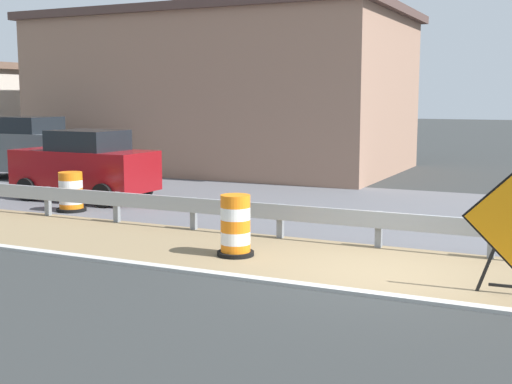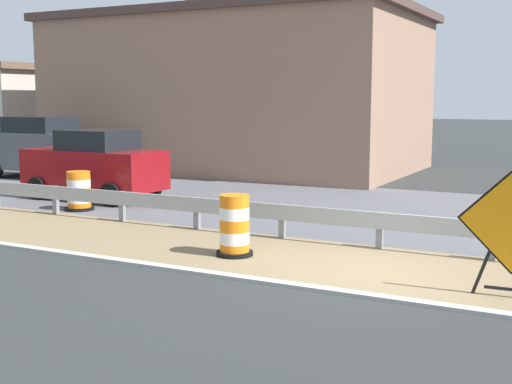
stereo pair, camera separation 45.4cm
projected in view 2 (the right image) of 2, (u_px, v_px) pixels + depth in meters
ground_plane at (375, 274)px, 11.06m from camera, size 160.00×160.00×0.00m
median_dirt_strip at (383, 268)px, 11.43m from camera, size 3.25×120.00×0.01m
far_lane_asphalt at (453, 216)px, 16.45m from camera, size 8.17×120.00×0.00m
curb_near_edge at (348, 294)px, 9.92m from camera, size 0.20×120.00×0.11m
guardrail_median at (281, 214)px, 13.76m from camera, size 0.18×43.22×0.71m
traffic_barrel_nearest at (234, 228)px, 12.30m from camera, size 0.68×0.68×1.12m
traffic_barrel_close at (79, 193)px, 17.26m from camera, size 0.74×0.74×1.00m
car_lead_near_lane at (95, 165)px, 19.05m from camera, size 1.98×4.07×1.96m
car_mid_far_lane at (44, 148)px, 23.96m from camera, size 2.06×4.65×2.19m
roadside_shop_near at (238, 92)px, 27.31m from camera, size 8.51×14.38×6.11m
utility_pole_near at (189, 70)px, 24.28m from camera, size 0.24×1.80×7.32m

